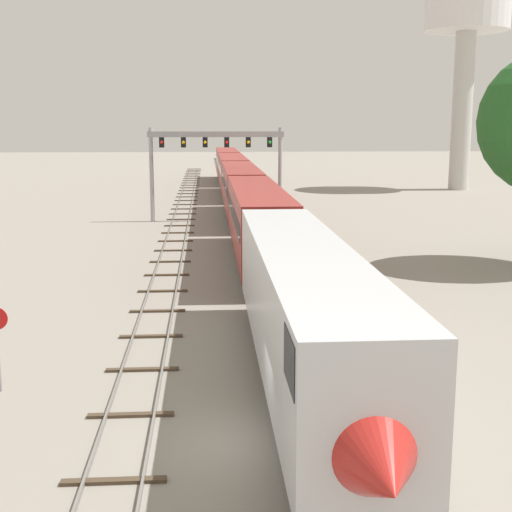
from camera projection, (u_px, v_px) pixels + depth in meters
The scene contains 6 objects.
ground_plane at pixel (250, 442), 19.55m from camera, with size 400.00×400.00×0.00m, color gray.
track_main at pixel (235, 202), 78.49m from camera, with size 2.60×200.00×0.16m.
track_near at pixel (179, 229), 58.51m from camera, with size 2.60×160.00×0.16m.
passenger_train at pixel (241, 190), 64.96m from camera, with size 3.04×105.99×4.80m.
signal_gantry at pixel (216, 152), 62.58m from camera, with size 12.10×0.49×8.35m.
water_tower at pixel (467, 22), 89.85m from camera, with size 10.91×10.91×26.69m.
Camera 1 is at (-1.12, -18.21, 8.74)m, focal length 49.40 mm.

